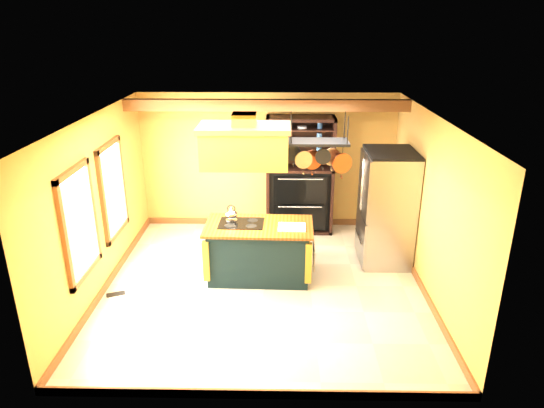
{
  "coord_description": "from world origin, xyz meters",
  "views": [
    {
      "loc": [
        0.25,
        -6.79,
        3.98
      ],
      "look_at": [
        0.12,
        0.3,
        1.28
      ],
      "focal_mm": 32.0,
      "sensor_mm": 36.0,
      "label": 1
    }
  ],
  "objects_px": {
    "kitchen_island": "(259,250)",
    "range_hood": "(245,144)",
    "hutch": "(299,188)",
    "refrigerator": "(386,210)",
    "pot_rack": "(319,150)"
  },
  "relations": [
    {
      "from": "pot_rack",
      "to": "refrigerator",
      "type": "bearing_deg",
      "value": 27.42
    },
    {
      "from": "kitchen_island",
      "to": "range_hood",
      "type": "xyz_separation_m",
      "value": [
        -0.2,
        -0.0,
        1.77
      ]
    },
    {
      "from": "range_hood",
      "to": "refrigerator",
      "type": "height_order",
      "value": "range_hood"
    },
    {
      "from": "range_hood",
      "to": "pot_rack",
      "type": "height_order",
      "value": "same"
    },
    {
      "from": "refrigerator",
      "to": "hutch",
      "type": "height_order",
      "value": "hutch"
    },
    {
      "from": "kitchen_island",
      "to": "pot_rack",
      "type": "height_order",
      "value": "pot_rack"
    },
    {
      "from": "kitchen_island",
      "to": "hutch",
      "type": "bearing_deg",
      "value": 71.43
    },
    {
      "from": "kitchen_island",
      "to": "pot_rack",
      "type": "bearing_deg",
      "value": 1.55
    },
    {
      "from": "range_hood",
      "to": "hutch",
      "type": "relative_size",
      "value": 0.6
    },
    {
      "from": "range_hood",
      "to": "refrigerator",
      "type": "xyz_separation_m",
      "value": [
        2.35,
        0.64,
        -1.29
      ]
    },
    {
      "from": "kitchen_island",
      "to": "refrigerator",
      "type": "distance_m",
      "value": 2.29
    },
    {
      "from": "kitchen_island",
      "to": "hutch",
      "type": "relative_size",
      "value": 0.76
    },
    {
      "from": "kitchen_island",
      "to": "range_hood",
      "type": "distance_m",
      "value": 1.78
    },
    {
      "from": "range_hood",
      "to": "hutch",
      "type": "height_order",
      "value": "range_hood"
    },
    {
      "from": "range_hood",
      "to": "refrigerator",
      "type": "bearing_deg",
      "value": 15.28
    }
  ]
}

